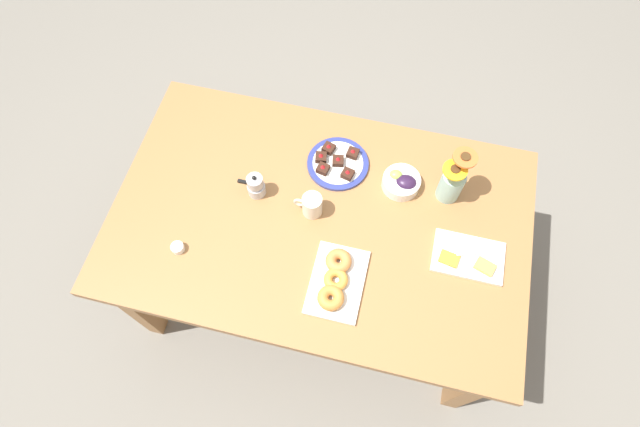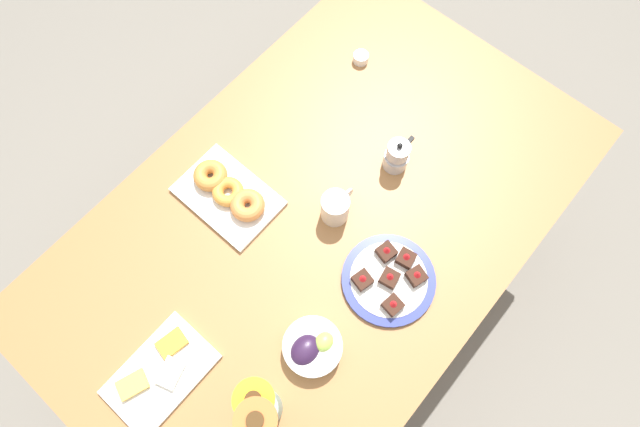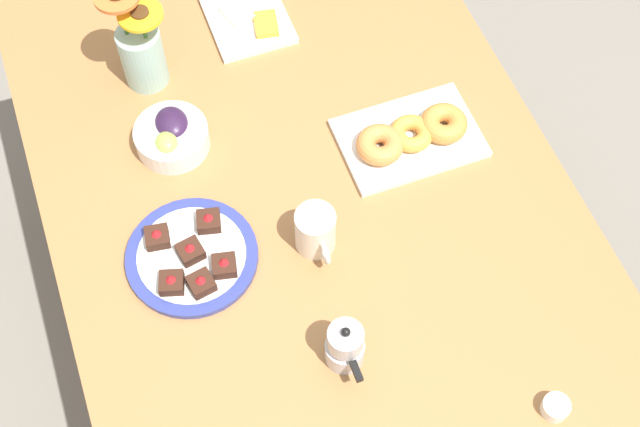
# 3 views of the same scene
# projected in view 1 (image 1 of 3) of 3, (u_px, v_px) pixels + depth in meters

# --- Properties ---
(ground_plane) EXTENTS (6.00, 6.00, 0.00)m
(ground_plane) POSITION_uv_depth(u_px,v_px,m) (320.00, 280.00, 2.58)
(ground_plane) COLOR slate
(dining_table) EXTENTS (1.60, 1.00, 0.74)m
(dining_table) POSITION_uv_depth(u_px,v_px,m) (320.00, 227.00, 1.99)
(dining_table) COLOR #9E6B3D
(dining_table) RESTS_ON ground_plane
(coffee_mug) EXTENTS (0.11, 0.08, 0.10)m
(coffee_mug) POSITION_uv_depth(u_px,v_px,m) (312.00, 205.00, 1.88)
(coffee_mug) COLOR silver
(coffee_mug) RESTS_ON dining_table
(grape_bowl) EXTENTS (0.15, 0.15, 0.07)m
(grape_bowl) POSITION_uv_depth(u_px,v_px,m) (402.00, 182.00, 1.95)
(grape_bowl) COLOR white
(grape_bowl) RESTS_ON dining_table
(cheese_platter) EXTENTS (0.26, 0.17, 0.03)m
(cheese_platter) POSITION_uv_depth(u_px,v_px,m) (468.00, 257.00, 1.83)
(cheese_platter) COLOR white
(cheese_platter) RESTS_ON dining_table
(croissant_platter) EXTENTS (0.19, 0.28, 0.05)m
(croissant_platter) POSITION_uv_depth(u_px,v_px,m) (336.00, 280.00, 1.78)
(croissant_platter) COLOR white
(croissant_platter) RESTS_ON dining_table
(jam_cup_honey) EXTENTS (0.05, 0.05, 0.03)m
(jam_cup_honey) POSITION_uv_depth(u_px,v_px,m) (178.00, 248.00, 1.84)
(jam_cup_honey) COLOR white
(jam_cup_honey) RESTS_ON dining_table
(dessert_plate) EXTENTS (0.25, 0.25, 0.05)m
(dessert_plate) POSITION_uv_depth(u_px,v_px,m) (337.00, 163.00, 2.01)
(dessert_plate) COLOR navy
(dessert_plate) RESTS_ON dining_table
(flower_vase) EXTENTS (0.11, 0.12, 0.25)m
(flower_vase) POSITION_uv_depth(u_px,v_px,m) (452.00, 183.00, 1.88)
(flower_vase) COLOR #99C1B7
(flower_vase) RESTS_ON dining_table
(moka_pot) EXTENTS (0.11, 0.07, 0.12)m
(moka_pot) POSITION_uv_depth(u_px,v_px,m) (256.00, 186.00, 1.92)
(moka_pot) COLOR #B7B7BC
(moka_pot) RESTS_ON dining_table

